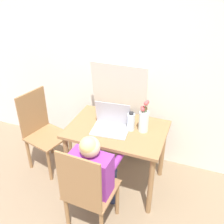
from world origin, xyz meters
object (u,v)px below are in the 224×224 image
at_px(flower_vase, 144,119).
at_px(water_bottle, 131,122).
at_px(chair_occupied, 88,191).
at_px(person_seated, 94,169).
at_px(chair_spare, 43,131).
at_px(laptop, 111,123).

distance_m(flower_vase, water_bottle, 0.13).
height_order(chair_occupied, person_seated, person_seated).
xyz_separation_m(chair_occupied, chair_spare, (-0.86, 0.63, 0.00)).
height_order(laptop, water_bottle, laptop).
relative_size(laptop, water_bottle, 1.92).
bearing_deg(flower_vase, chair_occupied, -112.28).
bearing_deg(water_bottle, person_seated, -106.23).
bearing_deg(laptop, person_seated, -92.41).
relative_size(chair_spare, person_seated, 0.95).
bearing_deg(person_seated, flower_vase, -113.01).
bearing_deg(chair_spare, person_seated, -105.97).
relative_size(person_seated, water_bottle, 5.06).
bearing_deg(laptop, chair_occupied, -93.68).
relative_size(person_seated, flower_vase, 2.93).
height_order(chair_occupied, water_bottle, chair_occupied).
bearing_deg(water_bottle, chair_occupied, -103.84).
height_order(chair_occupied, chair_spare, same).
bearing_deg(person_seated, water_bottle, -103.20).
bearing_deg(laptop, flower_vase, 6.92).
bearing_deg(chair_occupied, laptop, -84.94).
relative_size(chair_spare, flower_vase, 2.77).
xyz_separation_m(chair_occupied, laptop, (-0.02, 0.62, 0.30)).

